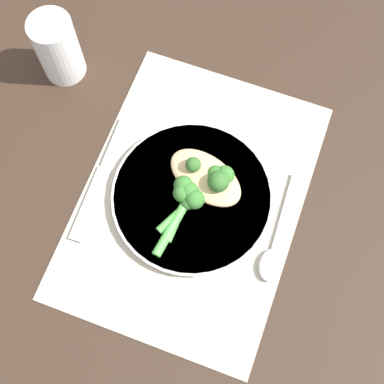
% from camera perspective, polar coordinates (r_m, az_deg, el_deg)
% --- Properties ---
extents(ground_plane, '(3.00, 3.00, 0.00)m').
position_cam_1_polar(ground_plane, '(0.80, 0.00, -0.79)').
color(ground_plane, '#332319').
extents(placemat, '(0.43, 0.32, 0.00)m').
position_cam_1_polar(placemat, '(0.80, 0.00, -0.74)').
color(placemat, '#B2A893').
rests_on(placemat, ground_plane).
extents(plate, '(0.24, 0.24, 0.01)m').
position_cam_1_polar(plate, '(0.79, 0.00, -0.50)').
color(plate, white).
rests_on(plate, placemat).
extents(chicken_fillet, '(0.10, 0.13, 0.02)m').
position_cam_1_polar(chicken_fillet, '(0.78, 1.45, 1.57)').
color(chicken_fillet, tan).
rests_on(chicken_fillet, plate).
extents(pesto_dollop_primary, '(0.03, 0.03, 0.03)m').
position_cam_1_polar(pesto_dollop_primary, '(0.76, 2.84, 1.14)').
color(pesto_dollop_primary, '#336628').
rests_on(pesto_dollop_primary, chicken_fillet).
extents(pesto_dollop_secondary, '(0.02, 0.02, 0.02)m').
position_cam_1_polar(pesto_dollop_secondary, '(0.77, 0.13, 2.93)').
color(pesto_dollop_secondary, '#336628').
rests_on(pesto_dollop_secondary, chicken_fillet).
extents(broccoli_stalk_right, '(0.13, 0.08, 0.03)m').
position_cam_1_polar(broccoli_stalk_right, '(0.77, 2.16, 1.07)').
color(broccoli_stalk_right, '#51A847').
rests_on(broccoli_stalk_right, plate).
extents(broccoli_stalk_left, '(0.10, 0.05, 0.03)m').
position_cam_1_polar(broccoli_stalk_left, '(0.77, -0.54, -0.10)').
color(broccoli_stalk_left, '#51A847').
rests_on(broccoli_stalk_left, plate).
extents(broccoli_stalk_rear, '(0.11, 0.05, 0.03)m').
position_cam_1_polar(broccoli_stalk_rear, '(0.76, -0.79, -1.32)').
color(broccoli_stalk_rear, '#51A847').
rests_on(broccoli_stalk_rear, plate).
extents(knife, '(0.21, 0.02, 0.01)m').
position_cam_1_polar(knife, '(0.81, -9.60, 1.71)').
color(knife, silver).
rests_on(knife, placemat).
extents(spoon, '(0.17, 0.04, 0.01)m').
position_cam_1_polar(spoon, '(0.77, 8.78, -6.38)').
color(spoon, silver).
rests_on(spoon, placemat).
extents(water_glass, '(0.07, 0.07, 0.12)m').
position_cam_1_polar(water_glass, '(0.87, -14.13, 14.66)').
color(water_glass, white).
rests_on(water_glass, ground_plane).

